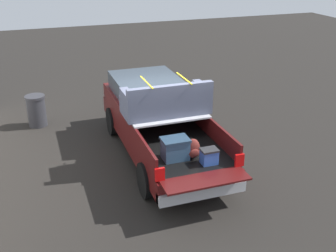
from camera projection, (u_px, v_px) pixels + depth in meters
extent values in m
plane|color=black|center=(161.00, 155.00, 10.98)|extent=(40.00, 40.00, 0.00)
cube|color=#470F0F|center=(160.00, 134.00, 10.73)|extent=(5.50, 1.92, 0.46)
cube|color=black|center=(176.00, 145.00, 9.60)|extent=(2.80, 1.80, 0.04)
cube|color=#470F0F|center=(138.00, 142.00, 9.22)|extent=(2.80, 0.06, 0.50)
cube|color=#470F0F|center=(213.00, 130.00, 9.78)|extent=(2.80, 0.06, 0.50)
cube|color=#470F0F|center=(158.00, 115.00, 10.69)|extent=(0.06, 1.80, 0.50)
cube|color=#470F0F|center=(206.00, 180.00, 8.15)|extent=(0.55, 1.80, 0.04)
cube|color=#B2B2B7|center=(166.00, 113.00, 10.06)|extent=(1.25, 1.92, 0.04)
cube|color=#470F0F|center=(146.00, 100.00, 11.70)|extent=(2.30, 1.92, 0.50)
cube|color=#2D3842|center=(146.00, 85.00, 11.42)|extent=(1.94, 1.76, 0.46)
cube|color=#470F0F|center=(133.00, 88.00, 12.89)|extent=(0.40, 1.82, 0.38)
cube|color=#B2B2B7|center=(202.00, 192.00, 8.43)|extent=(0.24, 1.92, 0.24)
cube|color=red|center=(160.00, 174.00, 8.04)|extent=(0.06, 0.20, 0.28)
cube|color=red|center=(239.00, 160.00, 8.57)|extent=(0.06, 0.20, 0.28)
cylinder|color=black|center=(114.00, 121.00, 12.06)|extent=(0.81, 0.30, 0.81)
cylinder|color=black|center=(170.00, 114.00, 12.60)|extent=(0.81, 0.30, 0.81)
cylinder|color=black|center=(148.00, 180.00, 9.04)|extent=(0.81, 0.30, 0.81)
cylinder|color=black|center=(220.00, 167.00, 9.57)|extent=(0.81, 0.30, 0.81)
cube|color=#335170|center=(175.00, 150.00, 8.84)|extent=(0.40, 0.55, 0.43)
cube|color=#23394E|center=(175.00, 140.00, 8.75)|extent=(0.44, 0.59, 0.05)
ellipsoid|color=maroon|center=(192.00, 148.00, 8.88)|extent=(0.20, 0.34, 0.46)
ellipsoid|color=maroon|center=(194.00, 153.00, 8.81)|extent=(0.09, 0.24, 0.20)
cube|color=#3359B2|center=(209.00, 157.00, 8.68)|extent=(0.26, 0.34, 0.30)
cube|color=#262628|center=(209.00, 150.00, 8.61)|extent=(0.28, 0.36, 0.04)
cube|color=#4C5166|center=(166.00, 105.00, 9.97)|extent=(0.91, 2.10, 0.42)
cube|color=#4C5166|center=(171.00, 93.00, 9.48)|extent=(0.16, 2.10, 0.40)
cube|color=#4C5166|center=(127.00, 96.00, 9.60)|extent=(0.67, 0.20, 0.22)
cube|color=#4C5166|center=(201.00, 87.00, 10.17)|extent=(0.67, 0.20, 0.22)
cube|color=yellow|center=(147.00, 82.00, 9.58)|extent=(1.01, 0.03, 0.02)
cube|color=yellow|center=(184.00, 78.00, 9.86)|extent=(1.01, 0.03, 0.02)
cylinder|color=#2D2D33|center=(37.00, 112.00, 12.61)|extent=(0.56, 0.56, 0.90)
cylinder|color=#2D2D33|center=(35.00, 97.00, 12.41)|extent=(0.60, 0.60, 0.08)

